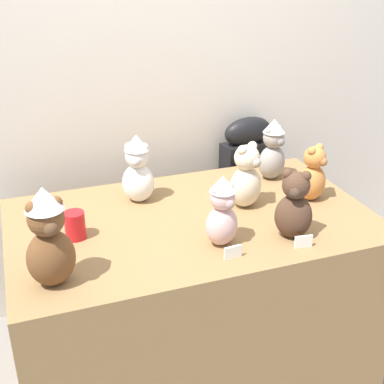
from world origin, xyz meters
The scene contains 13 objects.
wall_back centered at (0.00, 0.95, 1.30)m, with size 7.00×0.08×2.60m, color silver.
display_table centered at (0.00, 0.25, 0.40)m, with size 1.50×0.90×0.79m, color olive.
instrument_case centered at (0.52, 0.83, 0.51)m, with size 0.29×0.16×1.00m.
teddy_bear_cocoa centered at (0.32, -0.02, 0.92)m, with size 0.19×0.18×0.28m.
teddy_bear_ash centered at (0.50, 0.51, 0.94)m, with size 0.17×0.15×0.30m.
teddy_bear_ginger centered at (0.56, 0.24, 0.91)m, with size 0.17×0.16×0.26m.
teddy_bear_cream centered at (0.26, 0.28, 0.93)m, with size 0.19×0.18×0.29m.
teddy_bear_blush centered at (0.04, 0.02, 0.93)m, with size 0.15×0.14×0.28m.
teddy_bear_snow centered at (-0.17, 0.48, 0.94)m, with size 0.18×0.16×0.31m.
teddy_bear_chestnut centered at (-0.59, -0.03, 0.97)m, with size 0.18×0.16×0.36m.
party_cup_red centered at (-0.48, 0.25, 0.85)m, with size 0.08×0.08×0.11m, color red.
name_card_front_left centered at (0.32, -0.11, 0.82)m, with size 0.07×0.01×0.05m, color white.
name_card_front_middle centered at (0.04, -0.09, 0.82)m, with size 0.07×0.01×0.05m, color white.
Camera 1 is at (-0.65, -1.56, 1.83)m, focal length 48.78 mm.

